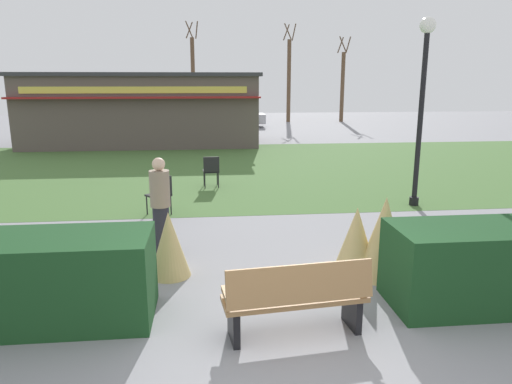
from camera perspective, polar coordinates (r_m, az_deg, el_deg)
ground_plane at (r=5.38m, az=4.10°, el=-19.83°), size 80.00×80.00×0.00m
lawn_patch at (r=16.36m, az=-2.94°, el=2.95°), size 36.00×12.00×0.01m
park_bench at (r=5.62m, az=4.91°, el=-12.69°), size 1.75×0.71×0.95m
hedge_left at (r=6.49m, az=-24.88°, el=-9.61°), size 2.78×1.10×1.10m
hedge_right at (r=6.95m, az=24.61°, el=-8.13°), size 2.15×1.10×1.09m
ornamental_grass_behind_left at (r=7.42m, az=15.24°, el=-5.31°), size 0.79×0.79×1.26m
ornamental_grass_behind_right at (r=7.35m, az=-10.43°, el=-6.23°), size 0.63×0.63×1.02m
ornamental_grass_behind_center at (r=7.53m, az=12.00°, el=-5.72°), size 0.70×0.70×1.05m
lamppost_mid at (r=11.69m, az=19.49°, el=11.44°), size 0.36×0.36×4.32m
food_kiosk at (r=22.93m, az=-13.50°, el=9.72°), size 10.73×4.65×3.28m
cafe_chair_west at (r=13.29m, az=-5.44°, el=2.78°), size 0.47×0.47×0.89m
cafe_chair_east at (r=10.65m, az=-11.45°, el=-0.06°), size 0.62×0.62×0.89m
person_strolling at (r=8.21m, az=-11.46°, el=-1.63°), size 0.34×0.34×1.69m
parked_car_west_slot at (r=31.09m, az=-12.91°, el=8.73°), size 4.22×2.09×1.20m
parked_car_center_slot at (r=30.91m, az=-2.97°, el=9.02°), size 4.22×2.09×1.20m
tree_left_bg at (r=35.60m, az=10.40°, el=12.59°), size 0.91×0.96×5.99m
tree_right_bg at (r=34.95m, az=3.99°, el=13.46°), size 0.91×0.96×6.84m
tree_center_bg at (r=34.41m, az=-7.60°, el=13.44°), size 0.91×0.96×6.91m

